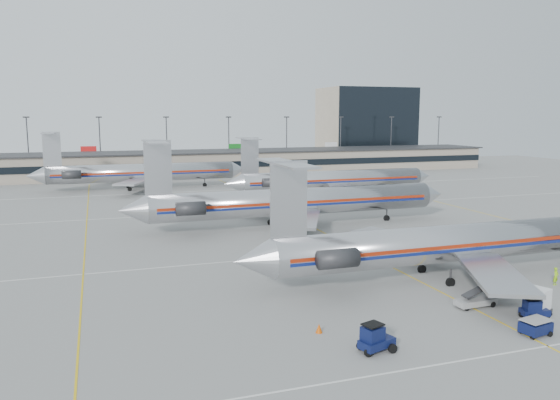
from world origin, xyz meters
name	(u,v)px	position (x,y,z in m)	size (l,w,h in m)	color
ground	(405,274)	(0.00, 0.00, 0.00)	(260.00, 260.00, 0.00)	gray
apron_markings	(359,250)	(0.00, 10.00, 0.01)	(160.00, 0.15, 0.02)	silver
terminal	(208,163)	(0.00, 97.97, 3.16)	(162.00, 17.00, 6.25)	gray
light_mast_row	(198,140)	(0.00, 112.00, 8.58)	(163.60, 0.40, 15.28)	#38383D
distant_building	(366,124)	(62.00, 128.00, 12.50)	(30.00, 20.00, 25.00)	tan
jet_foreground	(454,242)	(3.80, -2.39, 3.41)	(44.92, 26.45, 11.76)	#B9B8BD
jet_second_row	(290,202)	(-3.02, 25.15, 3.62)	(47.68, 28.07, 12.48)	#B9B8BD
jet_third_row	(330,180)	(13.78, 49.61, 3.39)	(42.65, 26.23, 11.66)	#B9B8BD
jet_back_row	(138,172)	(-19.89, 73.23, 3.59)	(45.22, 27.81, 12.36)	#B9B8BD
tug_left	(375,339)	(-11.50, -15.06, 0.90)	(2.67, 1.89, 1.96)	#0A113A
tug_center	(534,309)	(2.89, -13.62, 0.76)	(2.25, 1.51, 1.68)	#0A113A
cart_inner	(536,327)	(0.64, -16.20, 0.62)	(2.25, 1.73, 1.16)	#0A113A
uld_container	(537,301)	(3.91, -12.90, 1.03)	(2.40, 2.22, 2.05)	#2D2D30
belt_loader	(477,300)	(0.51, -10.04, 0.58)	(4.11, 1.38, 2.16)	gray
ramp_worker_near	(556,276)	(11.19, -7.54, 0.82)	(0.60, 0.39, 1.65)	#8ED013
cone_left	(319,328)	(-13.72, -10.92, 0.34)	(0.49, 0.49, 0.67)	#CC4C06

